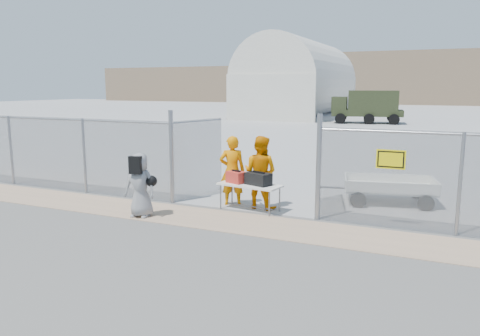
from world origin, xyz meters
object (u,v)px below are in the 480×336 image
at_px(security_worker_right, 260,172).
at_px(utility_trailer, 389,190).
at_px(security_worker_left, 232,171).
at_px(folding_table, 250,197).
at_px(visitor, 140,185).

bearing_deg(security_worker_right, utility_trailer, -141.61).
height_order(security_worker_left, utility_trailer, security_worker_left).
distance_m(folding_table, utility_trailer, 3.84).
bearing_deg(security_worker_right, folding_table, 70.39).
distance_m(security_worker_left, visitor, 2.48).
xyz_separation_m(folding_table, utility_trailer, (3.15, 2.20, 0.03)).
xyz_separation_m(security_worker_left, security_worker_right, (0.79, 0.00, 0.02)).
distance_m(security_worker_right, visitor, 3.04).
distance_m(security_worker_left, security_worker_right, 0.79).
height_order(security_worker_right, utility_trailer, security_worker_right).
bearing_deg(security_worker_left, folding_table, 130.25).
relative_size(security_worker_left, visitor, 1.19).
bearing_deg(security_worker_right, security_worker_left, 6.30).
bearing_deg(visitor, folding_table, 29.29).
height_order(visitor, utility_trailer, visitor).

